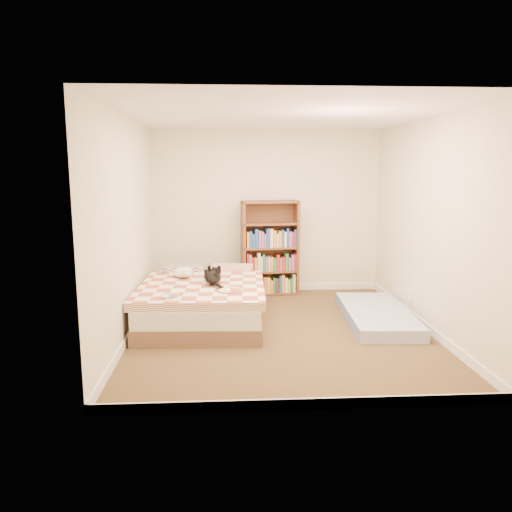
{
  "coord_description": "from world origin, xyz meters",
  "views": [
    {
      "loc": [
        -0.63,
        -5.69,
        1.92
      ],
      "look_at": [
        -0.27,
        0.3,
        0.86
      ],
      "focal_mm": 35.0,
      "sensor_mm": 36.0,
      "label": 1
    }
  ],
  "objects": [
    {
      "name": "bookshelf",
      "position": [
        0.03,
        1.79,
        0.53
      ],
      "size": [
        0.89,
        0.38,
        1.44
      ],
      "rotation": [
        0.0,
        0.0,
        0.11
      ],
      "color": "brown",
      "rests_on": "room"
    },
    {
      "name": "room",
      "position": [
        0.0,
        0.0,
        1.2
      ],
      "size": [
        3.51,
        4.01,
        2.51
      ],
      "color": "#4E3B21",
      "rests_on": "ground"
    },
    {
      "name": "bed",
      "position": [
        -0.93,
        0.52,
        0.25
      ],
      "size": [
        1.59,
        2.13,
        0.55
      ],
      "rotation": [
        0.0,
        0.0,
        -0.04
      ],
      "color": "brown",
      "rests_on": "room"
    },
    {
      "name": "white_dog",
      "position": [
        -1.19,
        0.76,
        0.57
      ],
      "size": [
        0.34,
        0.36,
        0.14
      ],
      "rotation": [
        0.0,
        0.0,
        -0.38
      ],
      "color": "white",
      "rests_on": "bed"
    },
    {
      "name": "black_cat",
      "position": [
        -0.8,
        0.45,
        0.57
      ],
      "size": [
        0.27,
        0.74,
        0.17
      ],
      "rotation": [
        0.0,
        0.0,
        -0.12
      ],
      "color": "black",
      "rests_on": "bed"
    },
    {
      "name": "floor_mattress",
      "position": [
        1.26,
        0.3,
        0.08
      ],
      "size": [
        0.87,
        1.76,
        0.15
      ],
      "primitive_type": "cube",
      "rotation": [
        0.0,
        0.0,
        -0.06
      ],
      "color": "#6B82B2",
      "rests_on": "room"
    }
  ]
}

